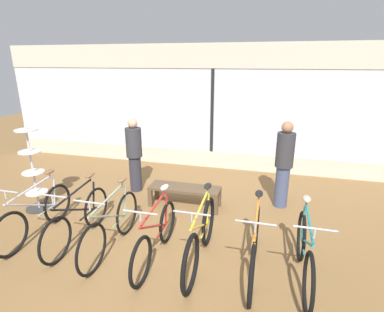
# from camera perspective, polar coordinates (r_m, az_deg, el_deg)

# --- Properties ---
(ground_plane) EXTENTS (24.00, 24.00, 0.00)m
(ground_plane) POSITION_cam_1_polar(r_m,az_deg,el_deg) (5.03, -4.88, -15.93)
(ground_plane) COLOR olive
(shop_back_wall) EXTENTS (12.00, 0.08, 3.20)m
(shop_back_wall) POSITION_cam_1_polar(r_m,az_deg,el_deg) (7.84, 3.90, 9.28)
(shop_back_wall) COLOR beige
(shop_back_wall) RESTS_ON ground_plane
(bicycle_far_left) EXTENTS (0.46, 1.74, 1.03)m
(bicycle_far_left) POSITION_cam_1_polar(r_m,az_deg,el_deg) (5.59, -27.51, -9.87)
(bicycle_far_left) COLOR black
(bicycle_far_left) RESTS_ON ground_plane
(bicycle_left) EXTENTS (0.46, 1.74, 1.03)m
(bicycle_left) POSITION_cam_1_polar(r_m,az_deg,el_deg) (5.16, -20.82, -11.15)
(bicycle_left) COLOR black
(bicycle_left) RESTS_ON ground_plane
(bicycle_center_left) EXTENTS (0.46, 1.76, 1.04)m
(bicycle_center_left) POSITION_cam_1_polar(r_m,az_deg,el_deg) (4.80, -15.06, -12.73)
(bicycle_center_left) COLOR black
(bicycle_center_left) RESTS_ON ground_plane
(bicycle_center) EXTENTS (0.46, 1.69, 1.01)m
(bicycle_center) POSITION_cam_1_polar(r_m,az_deg,el_deg) (4.48, -6.89, -14.94)
(bicycle_center) COLOR black
(bicycle_center) RESTS_ON ground_plane
(bicycle_center_right) EXTENTS (0.46, 1.83, 1.06)m
(bicycle_center_right) POSITION_cam_1_polar(r_m,az_deg,el_deg) (4.36, 1.65, -15.28)
(bicycle_center_right) COLOR black
(bicycle_center_right) RESTS_ON ground_plane
(bicycle_right) EXTENTS (0.46, 1.77, 1.04)m
(bicycle_right) POSITION_cam_1_polar(r_m,az_deg,el_deg) (4.28, 11.83, -16.62)
(bicycle_right) COLOR black
(bicycle_right) RESTS_ON ground_plane
(bicycle_far_right) EXTENTS (0.46, 1.72, 1.04)m
(bicycle_far_right) POSITION_cam_1_polar(r_m,az_deg,el_deg) (4.33, 20.67, -16.98)
(bicycle_far_right) COLOR black
(bicycle_far_right) RESTS_ON ground_plane
(accessory_rack) EXTENTS (0.48, 0.48, 1.68)m
(accessory_rack) POSITION_cam_1_polar(r_m,az_deg,el_deg) (6.46, -27.90, -3.33)
(accessory_rack) COLOR #333333
(accessory_rack) RESTS_ON ground_plane
(display_bench) EXTENTS (1.40, 0.44, 0.41)m
(display_bench) POSITION_cam_1_polar(r_m,az_deg,el_deg) (5.95, -1.40, -6.56)
(display_bench) COLOR brown
(display_bench) RESTS_ON ground_plane
(customer_near_rack) EXTENTS (0.46, 0.46, 1.72)m
(customer_near_rack) POSITION_cam_1_polar(r_m,az_deg,el_deg) (6.01, 17.11, -1.31)
(customer_near_rack) COLOR #424C6B
(customer_near_rack) RESTS_ON ground_plane
(customer_by_window) EXTENTS (0.45, 0.45, 1.63)m
(customer_by_window) POSITION_cam_1_polar(r_m,az_deg,el_deg) (6.62, -10.93, 0.42)
(customer_by_window) COLOR #2D2D38
(customer_by_window) RESTS_ON ground_plane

